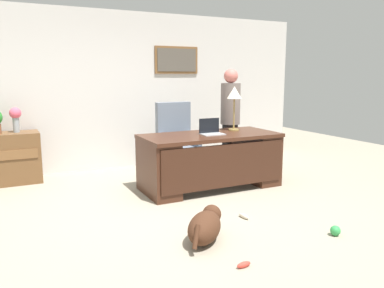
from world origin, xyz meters
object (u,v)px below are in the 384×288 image
object	(u,v)px
person_standing	(230,120)
dog_toy_ball	(335,231)
desk	(211,159)
vase_with_flowers	(15,116)
dog_toy_bone	(244,265)
dog_lying	(205,226)
dog_toy_plush	(244,216)
desk_lamp	(234,95)
laptop	(211,130)
armchair	(177,142)

from	to	relation	value
person_standing	dog_toy_ball	bearing A→B (deg)	-98.42
desk	dog_toy_ball	xyz separation A→B (m)	(0.31, -2.07, -0.38)
vase_with_flowers	dog_toy_bone	size ratio (longest dim) A/B	2.66
dog_lying	dog_toy_ball	size ratio (longest dim) A/B	5.78
desk	dog_toy_plush	bearing A→B (deg)	-101.60
desk	desk_lamp	distance (m)	1.03
person_standing	desk_lamp	world-z (taller)	person_standing
dog_lying	laptop	size ratio (longest dim) A/B	1.90
desk_lamp	dog_lying	bearing A→B (deg)	-128.95
desk	desk_lamp	size ratio (longest dim) A/B	2.97
dog_toy_ball	dog_toy_bone	xyz separation A→B (m)	(-1.22, -0.15, -0.03)
dog_lying	dog_toy_plush	size ratio (longest dim) A/B	3.64
person_standing	dog_toy_bone	world-z (taller)	person_standing
desk	person_standing	bearing A→B (deg)	42.13
dog_toy_ball	laptop	bearing A→B (deg)	98.69
desk_lamp	dog_toy_ball	bearing A→B (deg)	-94.64
dog_toy_bone	desk	bearing A→B (deg)	67.78
dog_toy_bone	dog_toy_plush	xyz separation A→B (m)	(0.65, 0.97, 0.00)
laptop	dog_toy_plush	xyz separation A→B (m)	(-0.25, -1.25, -0.82)
desk	dog_lying	bearing A→B (deg)	-120.67
dog_toy_bone	desk_lamp	bearing A→B (deg)	59.80
desk	desk_lamp	bearing A→B (deg)	20.86
desk	laptop	distance (m)	0.41
vase_with_flowers	dog_toy_plush	world-z (taller)	vase_with_flowers
dog_toy_plush	desk	bearing A→B (deg)	78.40
person_standing	armchair	bearing A→B (deg)	151.61
armchair	person_standing	world-z (taller)	person_standing
dog_toy_ball	dog_toy_plush	bearing A→B (deg)	124.55
person_standing	dog_toy_bone	xyz separation A→B (m)	(-1.62, -2.86, -0.87)
dog_toy_plush	dog_toy_bone	bearing A→B (deg)	-123.81
armchair	vase_with_flowers	world-z (taller)	armchair
desk	person_standing	distance (m)	1.06
vase_with_flowers	person_standing	bearing A→B (deg)	-16.01
dog_lying	laptop	xyz separation A→B (m)	(0.94, 1.59, 0.69)
person_standing	desk_lamp	distance (m)	0.66
desk_lamp	vase_with_flowers	size ratio (longest dim) A/B	1.76
desk	dog_toy_plush	xyz separation A→B (m)	(-0.26, -1.25, -0.41)
person_standing	dog_lying	distance (m)	2.88
armchair	laptop	distance (m)	1.12
dog_toy_plush	armchair	bearing A→B (deg)	85.19
person_standing	dog_toy_bone	distance (m)	3.40
desk	dog_toy_bone	distance (m)	2.43
dog_toy_ball	vase_with_flowers	bearing A→B (deg)	127.55
dog_toy_ball	desk_lamp	bearing A→B (deg)	85.36
armchair	dog_toy_ball	size ratio (longest dim) A/B	11.11
armchair	dog_toy_bone	bearing A→B (deg)	-104.43
dog_lying	dog_toy_plush	bearing A→B (deg)	26.56
desk	dog_toy_ball	world-z (taller)	desk
dog_lying	dog_toy_bone	distance (m)	0.64
dog_toy_bone	laptop	bearing A→B (deg)	67.88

